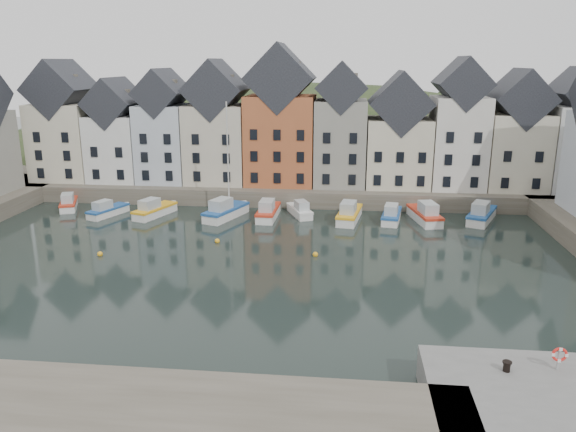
# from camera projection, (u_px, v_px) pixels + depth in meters

# --- Properties ---
(ground) EXTENTS (260.00, 260.00, 0.00)m
(ground) POSITION_uv_depth(u_px,v_px,m) (242.00, 273.00, 48.03)
(ground) COLOR black
(ground) RESTS_ON ground
(far_quay) EXTENTS (90.00, 16.00, 2.00)m
(far_quay) POSITION_uv_depth(u_px,v_px,m) (282.00, 186.00, 76.51)
(far_quay) COLOR #504B3E
(far_quay) RESTS_ON ground
(hillside) EXTENTS (153.60, 70.40, 64.00)m
(hillside) POSITION_uv_depth(u_px,v_px,m) (298.00, 255.00, 106.49)
(hillside) COLOR #24361B
(hillside) RESTS_ON ground
(far_terrace) EXTENTS (72.37, 8.16, 17.78)m
(far_terrace) POSITION_uv_depth(u_px,v_px,m) (305.00, 131.00, 72.16)
(far_terrace) COLOR beige
(far_terrace) RESTS_ON far_quay
(mooring_buoys) EXTENTS (20.50, 5.50, 0.50)m
(mooring_buoys) POSITION_uv_depth(u_px,v_px,m) (211.00, 250.00, 53.50)
(mooring_buoys) COLOR gold
(mooring_buoys) RESTS_ON ground
(boat_a) EXTENTS (3.83, 6.00, 2.21)m
(boat_a) POSITION_uv_depth(u_px,v_px,m) (69.00, 203.00, 68.80)
(boat_a) COLOR silver
(boat_a) RESTS_ON ground
(boat_b) EXTENTS (3.54, 5.77, 2.12)m
(boat_b) POSITION_uv_depth(u_px,v_px,m) (107.00, 211.00, 65.61)
(boat_b) COLOR silver
(boat_b) RESTS_ON ground
(boat_c) EXTENTS (3.89, 6.55, 2.40)m
(boat_c) POSITION_uv_depth(u_px,v_px,m) (154.00, 210.00, 65.45)
(boat_c) COLOR silver
(boat_c) RESTS_ON ground
(boat_d) EXTENTS (4.51, 7.35, 13.43)m
(boat_d) POSITION_uv_depth(u_px,v_px,m) (225.00, 211.00, 64.54)
(boat_d) COLOR silver
(boat_d) RESTS_ON ground
(boat_e) EXTENTS (2.18, 6.61, 2.52)m
(boat_e) POSITION_uv_depth(u_px,v_px,m) (268.00, 212.00, 64.62)
(boat_e) COLOR silver
(boat_e) RESTS_ON ground
(boat_f) EXTENTS (3.62, 5.68, 2.09)m
(boat_f) POSITION_uv_depth(u_px,v_px,m) (300.00, 210.00, 65.68)
(boat_f) COLOR silver
(boat_f) RESTS_ON ground
(boat_g) EXTENTS (3.11, 7.06, 2.62)m
(boat_g) POSITION_uv_depth(u_px,v_px,m) (349.00, 214.00, 63.51)
(boat_g) COLOR silver
(boat_g) RESTS_ON ground
(boat_h) EXTENTS (2.77, 6.21, 2.30)m
(boat_h) POSITION_uv_depth(u_px,v_px,m) (391.00, 215.00, 63.36)
(boat_h) COLOR silver
(boat_h) RESTS_ON ground
(boat_i) EXTENTS (3.49, 7.18, 2.64)m
(boat_i) POSITION_uv_depth(u_px,v_px,m) (425.00, 215.00, 63.19)
(boat_i) COLOR silver
(boat_i) RESTS_ON ground
(boat_j) EXTENTS (4.68, 7.16, 2.64)m
(boat_j) POSITION_uv_depth(u_px,v_px,m) (481.00, 215.00, 63.22)
(boat_j) COLOR silver
(boat_j) RESTS_ON ground
(mooring_bollard) EXTENTS (0.48, 0.48, 0.56)m
(mooring_bollard) POSITION_uv_depth(u_px,v_px,m) (507.00, 366.00, 29.01)
(mooring_bollard) COLOR black
(mooring_bollard) RESTS_ON near_quay
(life_ring_post) EXTENTS (0.80, 0.17, 1.30)m
(life_ring_post) POSITION_uv_depth(u_px,v_px,m) (559.00, 355.00, 28.97)
(life_ring_post) COLOR gray
(life_ring_post) RESTS_ON near_quay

